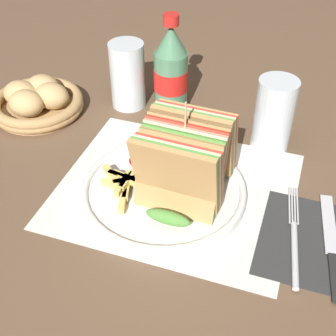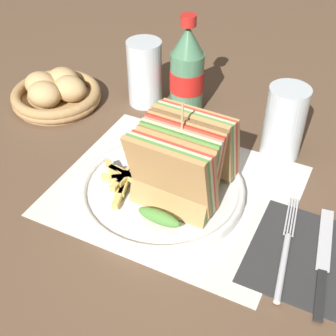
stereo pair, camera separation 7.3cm
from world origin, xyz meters
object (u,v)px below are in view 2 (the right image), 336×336
at_px(fork, 285,256).
at_px(knife, 323,261).
at_px(club_sandwich, 182,162).
at_px(plate_main, 162,190).
at_px(bread_basket, 56,93).
at_px(coke_bottle_near, 187,72).
at_px(glass_near, 284,127).
at_px(glass_far, 145,73).

height_order(fork, knife, fork).
bearing_deg(fork, club_sandwich, 157.80).
bearing_deg(plate_main, bread_basket, 154.81).
distance_m(club_sandwich, coke_bottle_near, 0.26).
relative_size(plate_main, club_sandwich, 1.46).
distance_m(club_sandwich, fork, 0.19).
relative_size(plate_main, fork, 1.34).
height_order(club_sandwich, fork, club_sandwich).
xyz_separation_m(club_sandwich, glass_near, (0.10, 0.18, -0.02)).
height_order(plate_main, fork, plate_main).
distance_m(club_sandwich, bread_basket, 0.38).
distance_m(plate_main, club_sandwich, 0.07).
bearing_deg(club_sandwich, glass_far, 129.23).
height_order(coke_bottle_near, bread_basket, coke_bottle_near).
xyz_separation_m(fork, glass_near, (-0.07, 0.23, 0.05)).
bearing_deg(plate_main, glass_far, 123.83).
height_order(glass_near, bread_basket, glass_near).
height_order(club_sandwich, glass_near, club_sandwich).
xyz_separation_m(knife, glass_far, (-0.41, 0.26, 0.06)).
height_order(plate_main, glass_far, glass_far).
bearing_deg(plate_main, club_sandwich, 2.34).
bearing_deg(knife, coke_bottle_near, 132.35).
xyz_separation_m(coke_bottle_near, bread_basket, (-0.24, -0.10, -0.06)).
relative_size(club_sandwich, glass_far, 1.36).
relative_size(club_sandwich, coke_bottle_near, 0.92).
bearing_deg(glass_far, knife, -31.96).
relative_size(club_sandwich, glass_near, 1.36).
distance_m(coke_bottle_near, glass_far, 0.09).
bearing_deg(glass_near, club_sandwich, -119.24).
bearing_deg(glass_near, glass_far, 170.90).
relative_size(club_sandwich, knife, 0.90).
bearing_deg(glass_near, coke_bottle_near, 164.22).
height_order(plate_main, club_sandwich, club_sandwich).
xyz_separation_m(club_sandwich, glass_far, (-0.19, 0.23, -0.01)).
distance_m(plate_main, bread_basket, 0.35).
bearing_deg(plate_main, glass_near, 53.77).
height_order(glass_near, glass_far, same).
xyz_separation_m(glass_far, bread_basket, (-0.16, -0.08, -0.04)).
relative_size(fork, coke_bottle_near, 1.00).
distance_m(fork, bread_basket, 0.56).
xyz_separation_m(plate_main, club_sandwich, (0.03, 0.00, 0.07)).
xyz_separation_m(club_sandwich, bread_basket, (-0.35, 0.15, -0.05)).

